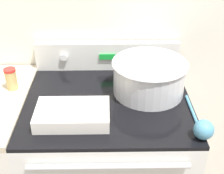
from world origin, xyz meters
name	(u,v)px	position (x,y,z in m)	size (l,w,h in m)	color
kitchen_wall	(107,13)	(0.00, 0.73, 1.25)	(8.00, 0.05, 2.50)	silver
stove_range	(109,168)	(0.00, 0.35, 0.47)	(0.80, 0.73, 0.94)	silver
control_panel	(108,56)	(0.00, 0.67, 1.02)	(0.80, 0.07, 0.16)	silver
mixing_bowl	(149,76)	(0.20, 0.42, 1.04)	(0.37, 0.37, 0.17)	silver
casserole_dish	(73,114)	(-0.16, 0.19, 0.98)	(0.32, 0.20, 0.06)	silver
ladle	(203,128)	(0.39, 0.07, 0.98)	(0.08, 0.34, 0.08)	teal
spice_jar_red_cap	(11,79)	(-0.48, 0.44, 1.01)	(0.06, 0.06, 0.11)	tan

